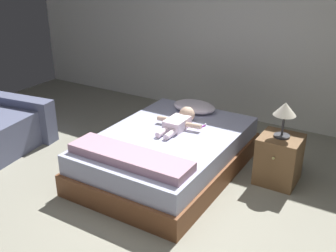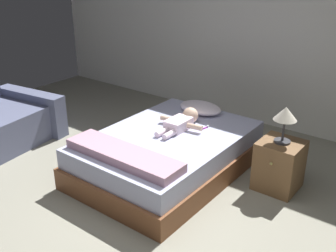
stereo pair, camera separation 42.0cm
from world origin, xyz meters
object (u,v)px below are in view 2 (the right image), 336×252
bed (168,154)px  pillow (200,108)px  lamp (285,116)px  baby (182,121)px  nightstand (279,165)px  toothbrush (204,128)px

bed → pillow: bearing=95.9°
lamp → baby: bearing=-171.1°
nightstand → lamp: size_ratio=1.39×
pillow → baby: size_ratio=0.85×
pillow → toothbrush: (0.30, -0.38, -0.06)m
pillow → toothbrush: 0.49m
bed → toothbrush: 0.49m
bed → toothbrush: bearing=58.6°
toothbrush → pillow: bearing=128.6°
toothbrush → nightstand: nightstand is taller
toothbrush → lamp: (0.87, 0.06, 0.34)m
bed → pillow: size_ratio=3.70×
toothbrush → nightstand: 0.89m
baby → toothbrush: baby is taller
lamp → nightstand: bearing=-90.0°
nightstand → baby: bearing=-171.1°
nightstand → lamp: bearing=90.0°
toothbrush → baby: bearing=-152.8°
baby → pillow: bearing=99.1°
nightstand → pillow: bearing=164.6°
bed → baby: bearing=89.6°
baby → nightstand: 1.14m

